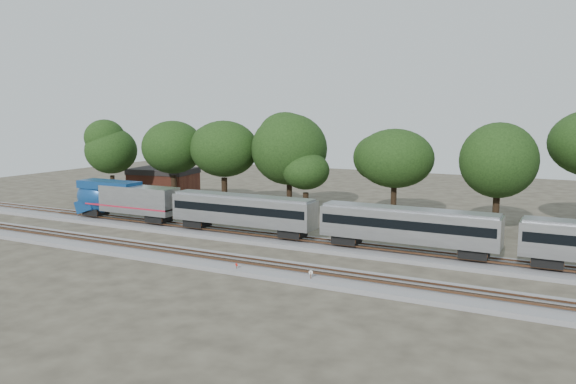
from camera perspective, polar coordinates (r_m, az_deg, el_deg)
name	(u,v)px	position (r m, az deg, el deg)	size (l,w,h in m)	color
ground	(257,256)	(53.93, -3.21, -6.48)	(160.00, 160.00, 0.00)	#383328
track_far	(285,241)	(58.99, -0.26, -4.98)	(160.00, 5.00, 0.73)	slate
track_near	(234,264)	(50.59, -5.51, -7.26)	(160.00, 5.00, 0.73)	slate
train	(513,235)	(52.27, 21.86, -4.03)	(105.39, 3.00, 4.43)	silver
switch_stand_red	(237,267)	(48.29, -5.25, -7.57)	(0.27, 0.11, 0.87)	#512D19
switch_stand_white	(311,275)	(45.35, 2.32, -8.43)	(0.33, 0.14, 1.07)	#512D19
switch_lever	(276,278)	(46.50, -1.25, -8.68)	(0.50, 0.30, 0.30)	#512D19
brick_building	(164,183)	(91.88, -12.52, 0.94)	(10.66, 8.24, 4.68)	brown
tree_0	(111,151)	(86.41, -17.53, 4.02)	(8.08, 8.08, 11.39)	black
tree_1	(173,147)	(80.75, -11.62, 4.47)	(8.80, 8.80, 12.40)	black
tree_2	(224,149)	(77.17, -6.54, 4.37)	(8.73, 8.73, 12.30)	black
tree_3	(289,149)	(74.22, 0.14, 4.35)	(8.83, 8.83, 12.45)	black
tree_4	(306,171)	(71.65, 1.83, 2.15)	(6.25, 6.25, 8.81)	black
tree_5	(395,159)	(70.38, 10.79, 3.36)	(8.04, 8.04, 11.34)	black
tree_6	(499,160)	(65.34, 20.60, 3.02)	(8.51, 8.51, 11.99)	black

